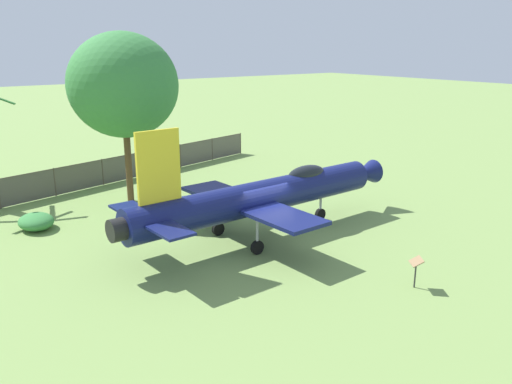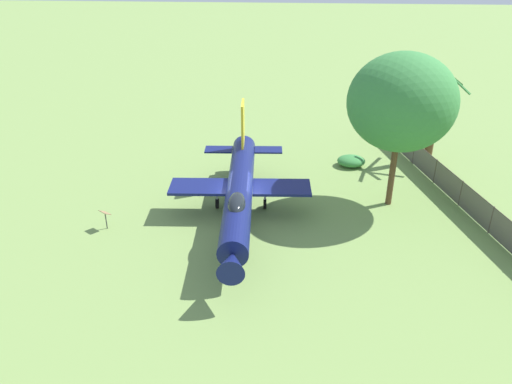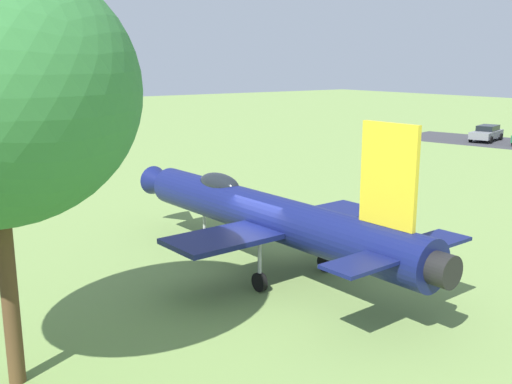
% 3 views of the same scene
% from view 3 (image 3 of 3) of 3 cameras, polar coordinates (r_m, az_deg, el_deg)
% --- Properties ---
extents(ground_plane, '(200.00, 200.00, 0.00)m').
position_cam_3_polar(ground_plane, '(20.28, 1.19, -7.59)').
color(ground_plane, '#75934C').
extents(display_jet, '(8.20, 14.97, 5.44)m').
position_cam_3_polar(display_jet, '(19.94, 0.59, -2.01)').
color(display_jet, '#111951').
rests_on(display_jet, ground_plane).
extents(info_plaque, '(0.72, 0.67, 1.14)m').
position_cam_3_polar(info_plaque, '(25.94, 12.11, -1.41)').
color(info_plaque, '#333333').
rests_on(info_plaque, ground_plane).
extents(parked_car_gray, '(4.80, 2.93, 1.41)m').
position_cam_3_polar(parked_car_gray, '(57.22, 21.53, 5.38)').
color(parked_car_gray, slate).
rests_on(parked_car_gray, ground_plane).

